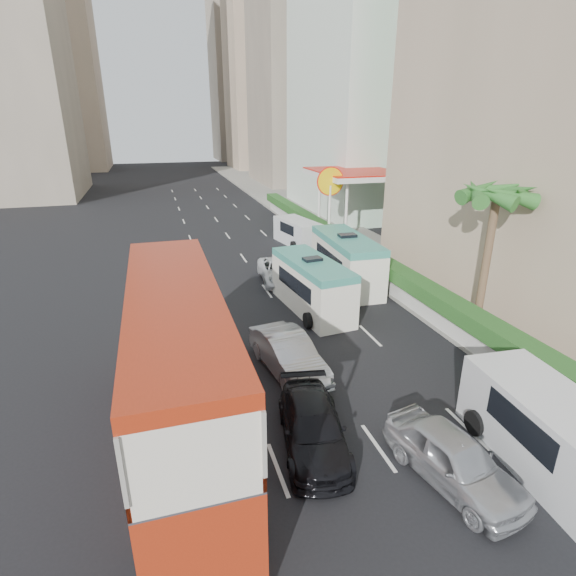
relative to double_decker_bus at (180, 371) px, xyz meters
name	(u,v)px	position (x,y,z in m)	size (l,w,h in m)	color
ground_plane	(362,408)	(6.00, 0.00, -2.53)	(200.00, 200.00, 0.00)	black
double_decker_bus	(180,371)	(0.00, 0.00, 0.00)	(2.50, 11.00, 5.06)	#A22810
car_silver_lane_a	(288,371)	(4.23, 3.09, -2.53)	(1.64, 4.69, 1.55)	#B2B4B9
car_silver_lane_b	(450,480)	(6.92, -3.76, -2.53)	(1.75, 4.34, 1.48)	#B2B4B9
car_black	(312,445)	(3.71, -1.30, -2.53)	(1.85, 4.56, 1.32)	black
van_asset	(279,281)	(6.76, 13.46, -2.53)	(2.21, 4.80, 1.33)	silver
minibus_near	(312,285)	(7.19, 8.68, -1.17)	(2.04, 6.13, 2.72)	silver
minibus_far	(346,261)	(10.44, 11.72, -1.03)	(2.25, 6.75, 2.99)	silver
panel_van_near	(551,434)	(9.87, -4.06, -1.41)	(2.23, 5.58, 2.23)	silver
panel_van_far	(298,232)	(10.56, 21.56, -1.55)	(1.97, 4.91, 1.97)	silver
sidewalk	(333,230)	(15.00, 25.00, -2.44)	(6.00, 120.00, 0.18)	#99968C
kerb_wall	(356,261)	(12.20, 14.00, -1.85)	(0.30, 44.00, 1.00)	silver
hedge	(357,248)	(12.20, 14.00, -1.00)	(1.10, 44.00, 0.70)	#2D6626
palm_tree	(486,263)	(13.80, 4.00, 0.85)	(0.36, 0.36, 6.40)	brown
shell_station	(354,204)	(16.00, 23.00, 0.22)	(6.50, 8.00, 5.50)	silver
tower_mid	(311,2)	(24.00, 58.00, 22.47)	(16.00, 16.00, 50.00)	gray
tower_far_a	(264,49)	(23.00, 82.00, 19.47)	(14.00, 14.00, 44.00)	tan
tower_far_b	(242,72)	(23.00, 104.00, 17.47)	(14.00, 14.00, 40.00)	gray
tower_left_b	(47,41)	(-16.00, 90.00, 20.47)	(16.00, 16.00, 46.00)	tan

